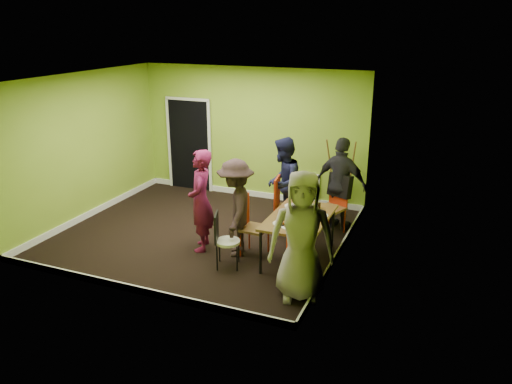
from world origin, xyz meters
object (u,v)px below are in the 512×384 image
Objects in this scene: blue_bottle at (305,218)px; person_front_end at (302,236)px; orange_bottle at (297,209)px; person_left_far at (283,183)px; chair_back_end at (338,191)px; chair_left_near at (250,222)px; person_back_end at (341,184)px; thermos at (296,210)px; chair_bentwood at (224,238)px; person_left_near at (236,208)px; chair_front_end at (298,254)px; easel at (340,177)px; dining_table at (299,219)px; chair_left_far at (283,203)px; person_standing at (201,201)px.

person_front_end is (0.21, -0.85, 0.08)m from blue_bottle.
orange_bottle is 0.05× the size of person_left_far.
person_left_far is (-0.99, -0.22, 0.10)m from chair_back_end.
chair_left_near is at bearing 76.80° from chair_back_end.
person_left_far is 1.06m from person_back_end.
blue_bottle is (0.20, -0.20, -0.02)m from thermos.
thermos is at bearing 94.46° from person_front_end.
chair_bentwood is 2.60m from person_back_end.
chair_left_near is at bearing 70.92° from person_back_end.
thermos is 0.99m from person_left_near.
chair_back_end is 4.39× the size of thermos.
easel is (-0.15, 3.17, 0.23)m from chair_front_end.
chair_back_end is (1.10, 1.53, 0.19)m from chair_left_near.
chair_bentwood is 4.59× the size of blue_bottle.
person_back_end reaches higher than thermos.
person_front_end is (1.19, -1.00, 0.36)m from chair_left_near.
easel is at bearing 91.21° from blue_bottle.
dining_table is 1.69× the size of chair_bentwood.
orange_bottle is at bearing -95.51° from easel.
dining_table is 1.03m from chair_left_far.
orange_bottle is at bearing 114.96° from chair_bentwood.
chair_bentwood is at bearing -18.97° from person_left_near.
easel is 2.40m from thermos.
chair_left_far is 1.00m from chair_left_near.
person_back_end reaches higher than blue_bottle.
chair_front_end is at bearing -69.28° from thermos.
easel is 2.77m from person_left_near.
blue_bottle reaches higher than chair_bentwood.
chair_left_far is at bearing 120.11° from thermos.
person_left_far is at bearing -125.23° from easel.
thermos is 0.27m from orange_bottle.
blue_bottle is at bearing 87.13° from person_front_end.
person_standing is at bearing 57.36° from person_back_end.
easel reaches higher than dining_table.
orange_bottle is at bearing 94.93° from chair_back_end.
chair_bentwood is (-1.26, 0.15, -0.02)m from chair_front_end.
chair_left_near is at bearing -22.65° from chair_left_far.
dining_table is at bearing 56.41° from thermos.
person_standing reaches higher than person_left_far.
person_front_end reaches higher than person_left_near.
chair_left_far is 0.58× the size of person_front_end.
blue_bottle is at bearing 24.83° from chair_left_far.
orange_bottle is at bearing 103.68° from thermos.
person_left_far is 1.43m from person_left_near.
easel reaches higher than orange_bottle.
person_left_far reaches higher than chair_left_near.
chair_bentwood is 3.23m from easel.
person_front_end is at bearing 17.27° from chair_left_far.
chair_front_end is 0.51m from person_front_end.
easel is (0.92, 2.45, 0.18)m from chair_left_near.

